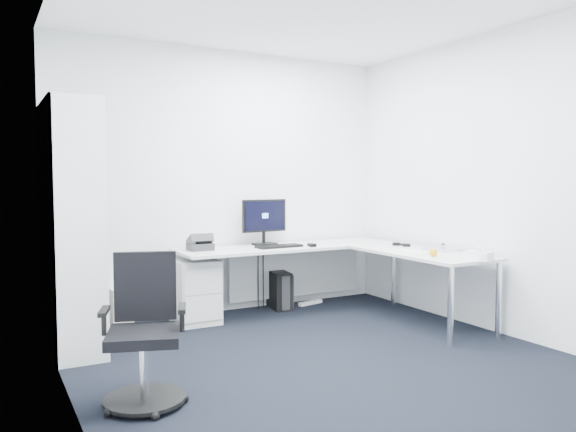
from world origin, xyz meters
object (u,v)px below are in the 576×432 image
l_desk (306,284)px  monitor (265,222)px  bookshelf (71,227)px  laptop (441,239)px  task_chair (144,331)px

l_desk → monitor: monitor is taller
l_desk → bookshelf: (-2.17, 0.05, 0.65)m
laptop → monitor: bearing=132.4°
bookshelf → laptop: 3.36m
bookshelf → task_chair: size_ratio=2.17×
l_desk → laptop: bearing=-33.1°
task_chair → monitor: size_ratio=1.79×
task_chair → bookshelf: bearing=117.0°
bookshelf → monitor: bookshelf is taller
l_desk → bookshelf: bookshelf is taller
task_chair → monitor: 2.61m
monitor → laptop: bearing=-47.2°
l_desk → laptop: laptop is taller
l_desk → monitor: (-0.22, 0.49, 0.59)m
l_desk → bookshelf: 2.27m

